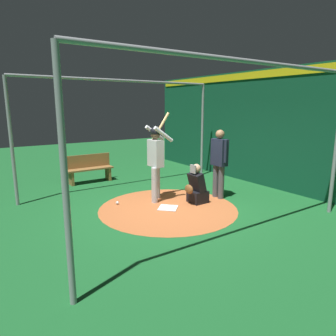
{
  "coord_description": "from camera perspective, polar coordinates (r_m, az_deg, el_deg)",
  "views": [
    {
      "loc": [
        3.69,
        5.51,
        2.33
      ],
      "look_at": [
        0.0,
        0.0,
        0.95
      ],
      "focal_mm": 32.32,
      "sensor_mm": 36.0,
      "label": 1
    }
  ],
  "objects": [
    {
      "name": "umpire",
      "position": [
        7.7,
        9.63,
        1.49
      ],
      "size": [
        0.22,
        0.49,
        1.74
      ],
      "color": "#4C4C51",
      "rests_on": "ground"
    },
    {
      "name": "baseball_0",
      "position": [
        7.37,
        -9.52,
        -6.49
      ],
      "size": [
        0.07,
        0.07,
        0.07
      ],
      "primitive_type": "sphere",
      "color": "white",
      "rests_on": "dirt_circle"
    },
    {
      "name": "ground_plane",
      "position": [
        7.04,
        0.0,
        -7.6
      ],
      "size": [
        26.82,
        26.82,
        0.0
      ],
      "primitive_type": "plane",
      "color": "#195B28"
    },
    {
      "name": "back_wall",
      "position": [
        9.13,
        19.03,
        7.04
      ],
      "size": [
        0.23,
        10.82,
        3.34
      ],
      "color": "#0F472D",
      "rests_on": "ground"
    },
    {
      "name": "catcher",
      "position": [
        7.34,
        5.41,
        -3.72
      ],
      "size": [
        0.58,
        0.4,
        0.96
      ],
      "color": "black",
      "rests_on": "ground"
    },
    {
      "name": "dirt_circle",
      "position": [
        7.03,
        0.0,
        -7.57
      ],
      "size": [
        3.17,
        3.17,
        0.01
      ],
      "primitive_type": "cylinder",
      "color": "#B76033",
      "rests_on": "ground"
    },
    {
      "name": "home_plate",
      "position": [
        7.03,
        0.0,
        -7.5
      ],
      "size": [
        0.59,
        0.59,
        0.01
      ],
      "primitive_type": "cube",
      "rotation": [
        0.0,
        0.0,
        0.79
      ],
      "color": "white",
      "rests_on": "dirt_circle"
    },
    {
      "name": "batter",
      "position": [
        7.35,
        -2.29,
        2.28
      ],
      "size": [
        0.68,
        0.49,
        2.16
      ],
      "color": "#B3B3B7",
      "rests_on": "ground"
    },
    {
      "name": "bench",
      "position": [
        9.57,
        -14.6,
        -0.07
      ],
      "size": [
        1.4,
        0.36,
        0.85
      ],
      "color": "olive",
      "rests_on": "ground"
    },
    {
      "name": "cage_frame",
      "position": [
        6.64,
        0.0,
        9.95
      ],
      "size": [
        5.77,
        4.48,
        3.02
      ],
      "color": "gray",
      "rests_on": "ground"
    }
  ]
}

